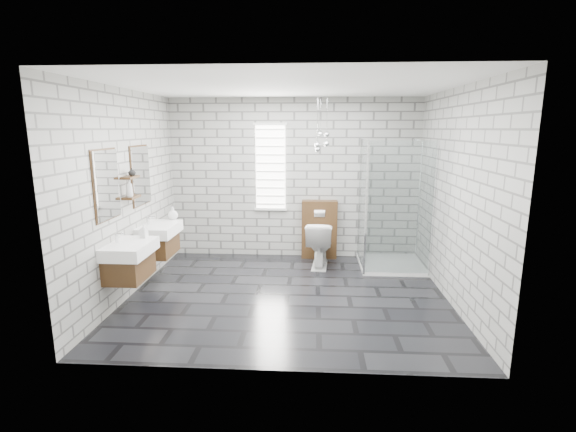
# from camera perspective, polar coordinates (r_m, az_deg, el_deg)

# --- Properties ---
(floor) EXTENTS (4.20, 3.60, 0.02)m
(floor) POSITION_cam_1_polar(r_m,az_deg,el_deg) (5.71, -0.07, -10.82)
(floor) COLOR black
(floor) RESTS_ON ground
(ceiling) EXTENTS (4.20, 3.60, 0.02)m
(ceiling) POSITION_cam_1_polar(r_m,az_deg,el_deg) (5.30, -0.08, 17.46)
(ceiling) COLOR white
(ceiling) RESTS_ON wall_back
(wall_back) EXTENTS (4.20, 0.02, 2.70)m
(wall_back) POSITION_cam_1_polar(r_m,az_deg,el_deg) (7.13, 0.84, 5.07)
(wall_back) COLOR #A2A29D
(wall_back) RESTS_ON floor
(wall_front) EXTENTS (4.20, 0.02, 2.70)m
(wall_front) POSITION_cam_1_polar(r_m,az_deg,el_deg) (3.57, -1.89, -1.82)
(wall_front) COLOR #A2A29D
(wall_front) RESTS_ON floor
(wall_left) EXTENTS (0.02, 3.60, 2.70)m
(wall_left) POSITION_cam_1_polar(r_m,az_deg,el_deg) (5.86, -21.16, 2.79)
(wall_left) COLOR #A2A29D
(wall_left) RESTS_ON floor
(wall_right) EXTENTS (0.02, 3.60, 2.70)m
(wall_right) POSITION_cam_1_polar(r_m,az_deg,el_deg) (5.62, 21.96, 2.37)
(wall_right) COLOR #A2A29D
(wall_right) RESTS_ON floor
(vanity_left) EXTENTS (0.47, 0.70, 1.57)m
(vanity_left) POSITION_cam_1_polar(r_m,az_deg,el_deg) (5.40, -21.19, -4.40)
(vanity_left) COLOR #462C15
(vanity_left) RESTS_ON wall_left
(vanity_right) EXTENTS (0.47, 0.70, 1.57)m
(vanity_right) POSITION_cam_1_polar(r_m,az_deg,el_deg) (6.27, -17.51, -1.94)
(vanity_right) COLOR #462C15
(vanity_right) RESTS_ON wall_left
(shelf_lower) EXTENTS (0.14, 0.30, 0.03)m
(shelf_lower) POSITION_cam_1_polar(r_m,az_deg,el_deg) (5.79, -20.62, 2.42)
(shelf_lower) COLOR #462C15
(shelf_lower) RESTS_ON wall_left
(shelf_upper) EXTENTS (0.14, 0.30, 0.03)m
(shelf_upper) POSITION_cam_1_polar(r_m,az_deg,el_deg) (5.75, -20.81, 4.98)
(shelf_upper) COLOR #462C15
(shelf_upper) RESTS_ON wall_left
(window) EXTENTS (0.56, 0.05, 1.48)m
(window) POSITION_cam_1_polar(r_m,az_deg,el_deg) (7.11, -2.41, 6.67)
(window) COLOR white
(window) RESTS_ON wall_back
(cistern_panel) EXTENTS (0.60, 0.20, 1.00)m
(cistern_panel) POSITION_cam_1_polar(r_m,az_deg,el_deg) (7.17, 4.30, -1.84)
(cistern_panel) COLOR #462C15
(cistern_panel) RESTS_ON floor
(flush_plate) EXTENTS (0.18, 0.01, 0.12)m
(flush_plate) POSITION_cam_1_polar(r_m,az_deg,el_deg) (7.00, 4.35, 0.35)
(flush_plate) COLOR silver
(flush_plate) RESTS_ON cistern_panel
(shower_enclosure) EXTENTS (1.00, 1.00, 2.03)m
(shower_enclosure) POSITION_cam_1_polar(r_m,az_deg,el_deg) (6.76, 13.38, -2.93)
(shower_enclosure) COLOR white
(shower_enclosure) RESTS_ON floor
(pendant_cluster) EXTENTS (0.24, 0.25, 0.88)m
(pendant_cluster) POSITION_cam_1_polar(r_m,az_deg,el_deg) (6.63, 4.61, 10.23)
(pendant_cluster) COLOR silver
(pendant_cluster) RESTS_ON ceiling
(toilet) EXTENTS (0.47, 0.76, 0.74)m
(toilet) POSITION_cam_1_polar(r_m,az_deg,el_deg) (6.76, 4.33, -3.81)
(toilet) COLOR white
(toilet) RESTS_ON floor
(soap_bottle_a) EXTENTS (0.09, 0.09, 0.18)m
(soap_bottle_a) POSITION_cam_1_polar(r_m,az_deg,el_deg) (5.53, -19.14, -1.93)
(soap_bottle_a) COLOR #B2B2B2
(soap_bottle_a) RESTS_ON vanity_left
(soap_bottle_b) EXTENTS (0.16, 0.16, 0.19)m
(soap_bottle_b) POSITION_cam_1_polar(r_m,az_deg,el_deg) (6.51, -15.48, 0.38)
(soap_bottle_b) COLOR #B2B2B2
(soap_bottle_b) RESTS_ON vanity_right
(soap_bottle_c) EXTENTS (0.12, 0.12, 0.23)m
(soap_bottle_c) POSITION_cam_1_polar(r_m,az_deg,el_deg) (5.70, -20.91, 3.61)
(soap_bottle_c) COLOR #B2B2B2
(soap_bottle_c) RESTS_ON shelf_lower
(vase) EXTENTS (0.12, 0.12, 0.10)m
(vase) POSITION_cam_1_polar(r_m,az_deg,el_deg) (5.79, -20.56, 5.68)
(vase) COLOR #B2B2B2
(vase) RESTS_ON shelf_upper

